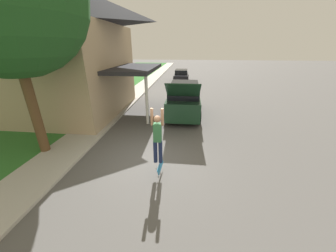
{
  "coord_description": "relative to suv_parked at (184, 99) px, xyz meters",
  "views": [
    {
      "loc": [
        1.42,
        -6.03,
        4.09
      ],
      "look_at": [
        0.66,
        0.84,
        1.15
      ],
      "focal_mm": 20.0,
      "sensor_mm": 36.0,
      "label": 1
    }
  ],
  "objects": [
    {
      "name": "house",
      "position": [
        -8.92,
        -0.2,
        3.26
      ],
      "size": [
        12.42,
        7.93,
        8.1
      ],
      "color": "tan",
      "rests_on": "lawn"
    },
    {
      "name": "car_down_street",
      "position": [
        -0.72,
        12.98,
        -0.35
      ],
      "size": [
        1.84,
        4.19,
        1.41
      ],
      "color": "black",
      "rests_on": "ground_plane"
    },
    {
      "name": "suv_parked",
      "position": [
        0.0,
        0.0,
        0.0
      ],
      "size": [
        2.07,
        5.39,
        2.55
      ],
      "color": "#193823",
      "rests_on": "ground_plane"
    },
    {
      "name": "sidewalk",
      "position": [
        -4.75,
        0.48,
        -0.99
      ],
      "size": [
        1.8,
        80.0,
        0.1
      ],
      "color": "#ADA89E",
      "rests_on": "ground_plane"
    },
    {
      "name": "ground_plane",
      "position": [
        -1.15,
        -5.52,
        -1.04
      ],
      "size": [
        120.0,
        120.0,
        0.0
      ],
      "primitive_type": "plane",
      "color": "#54514F"
    },
    {
      "name": "lawn",
      "position": [
        -9.15,
        0.48,
        -1.0
      ],
      "size": [
        10.0,
        80.0,
        0.08
      ],
      "color": "#2D6B28",
      "rests_on": "ground_plane"
    },
    {
      "name": "skateboard",
      "position": [
        -0.59,
        -6.29,
        -0.7
      ],
      "size": [
        0.17,
        0.8,
        0.24
      ],
      "color": "#236B99",
      "rests_on": "ground_plane"
    },
    {
      "name": "skateboarder",
      "position": [
        -0.65,
        -6.29,
        0.43
      ],
      "size": [
        0.41,
        0.22,
        1.89
      ],
      "color": "#192347",
      "rests_on": "ground_plane"
    }
  ]
}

